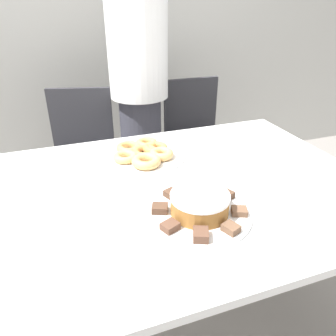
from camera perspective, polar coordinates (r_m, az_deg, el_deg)
ground_plane at (r=1.78m, az=1.59°, el=-24.70°), size 12.00×12.00×0.00m
wall_back at (r=2.69m, az=-12.11°, el=24.84°), size 8.00×0.05×2.60m
table at (r=1.31m, az=1.98°, el=-6.15°), size 1.50×1.09×0.77m
person_standing at (r=2.07m, az=-5.05°, el=13.93°), size 0.35×0.35×1.74m
office_chair_left at (r=2.18m, az=-14.54°, el=0.24°), size 0.54×0.54×0.91m
office_chair_right at (r=2.37m, az=5.09°, el=3.31°), size 0.45×0.45×0.91m
plate_cake at (r=1.10m, az=5.44°, el=-7.94°), size 0.35×0.35×0.01m
plate_donuts at (r=1.49m, az=-4.00°, el=2.12°), size 0.36×0.36×0.01m
frosted_cake at (r=1.08m, az=5.54°, el=-6.19°), size 0.20×0.20×0.07m
lamington_0 at (r=1.02m, az=0.36°, el=-10.11°), size 0.06×0.06×0.02m
lamington_1 at (r=0.99m, az=5.74°, el=-11.49°), size 0.06×0.07×0.03m
lamington_2 at (r=1.03m, az=10.89°, el=-10.25°), size 0.06×0.06×0.02m
lamington_3 at (r=1.11m, az=12.30°, el=-7.36°), size 0.06×0.06×0.02m
lamington_4 at (r=1.18m, az=9.85°, el=-4.69°), size 0.07×0.07×0.02m
lamington_5 at (r=1.20m, az=5.27°, el=-3.64°), size 0.05×0.06×0.02m
lamington_6 at (r=1.17m, az=0.78°, el=-4.54°), size 0.06×0.07×0.02m
lamington_7 at (r=1.09m, az=-1.43°, el=-7.04°), size 0.07×0.06×0.02m
donut_0 at (r=1.48m, az=-4.03°, el=2.84°), size 0.12×0.12×0.03m
donut_1 at (r=1.56m, az=-3.75°, el=4.30°), size 0.11×0.11×0.03m
donut_2 at (r=1.52m, az=-6.84°, el=3.56°), size 0.12×0.12×0.03m
donut_3 at (r=1.44m, az=-7.43°, el=1.91°), size 0.11×0.11×0.03m
donut_4 at (r=1.38m, az=-3.82°, el=1.18°), size 0.13×0.13×0.04m
donut_5 at (r=1.45m, az=-1.16°, el=2.46°), size 0.11×0.11×0.04m
donut_6 at (r=1.51m, az=-2.21°, el=3.50°), size 0.12×0.12×0.03m
napkin at (r=1.26m, az=-21.14°, el=-4.97°), size 0.13×0.11×0.01m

